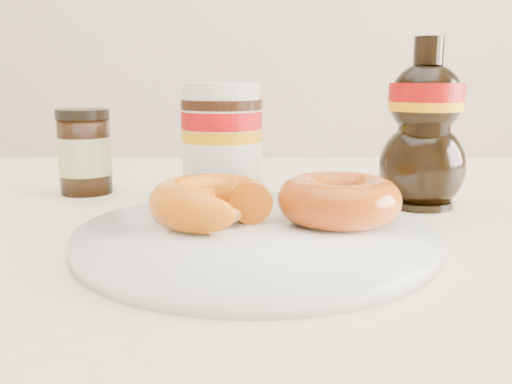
{
  "coord_description": "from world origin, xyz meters",
  "views": [
    {
      "loc": [
        0.03,
        -0.42,
        0.89
      ],
      "look_at": [
        0.03,
        0.09,
        0.79
      ],
      "focal_mm": 40.0,
      "sensor_mm": 36.0,
      "label": 1
    }
  ],
  "objects_px": {
    "syrup_bottle": "(424,124)",
    "nutella_jar": "(222,136)",
    "plate": "(255,237)",
    "donut_bitten": "(211,202)",
    "dark_jar": "(85,153)",
    "dining_table": "(229,309)",
    "donut_whole": "(339,199)"
  },
  "relations": [
    {
      "from": "donut_whole",
      "to": "dark_jar",
      "type": "xyz_separation_m",
      "value": [
        -0.28,
        0.19,
        0.02
      ]
    },
    {
      "from": "dining_table",
      "to": "nutella_jar",
      "type": "height_order",
      "value": "nutella_jar"
    },
    {
      "from": "plate",
      "to": "donut_bitten",
      "type": "xyz_separation_m",
      "value": [
        -0.04,
        0.02,
        0.03
      ]
    },
    {
      "from": "nutella_jar",
      "to": "plate",
      "type": "bearing_deg",
      "value": -78.15
    },
    {
      "from": "dining_table",
      "to": "donut_bitten",
      "type": "bearing_deg",
      "value": -103.24
    },
    {
      "from": "plate",
      "to": "dining_table",
      "type": "bearing_deg",
      "value": 112.54
    },
    {
      "from": "syrup_bottle",
      "to": "dining_table",
      "type": "bearing_deg",
      "value": -157.7
    },
    {
      "from": "donut_bitten",
      "to": "donut_whole",
      "type": "height_order",
      "value": "donut_whole"
    },
    {
      "from": "dining_table",
      "to": "donut_bitten",
      "type": "xyz_separation_m",
      "value": [
        -0.01,
        -0.05,
        0.12
      ]
    },
    {
      "from": "dining_table",
      "to": "syrup_bottle",
      "type": "bearing_deg",
      "value": 22.3
    },
    {
      "from": "plate",
      "to": "donut_whole",
      "type": "relative_size",
      "value": 2.77
    },
    {
      "from": "donut_bitten",
      "to": "dark_jar",
      "type": "relative_size",
      "value": 1.05
    },
    {
      "from": "donut_whole",
      "to": "syrup_bottle",
      "type": "distance_m",
      "value": 0.17
    },
    {
      "from": "dining_table",
      "to": "nutella_jar",
      "type": "xyz_separation_m",
      "value": [
        -0.01,
        0.13,
        0.15
      ]
    },
    {
      "from": "donut_whole",
      "to": "syrup_bottle",
      "type": "xyz_separation_m",
      "value": [
        0.1,
        0.12,
        0.05
      ]
    },
    {
      "from": "plate",
      "to": "nutella_jar",
      "type": "xyz_separation_m",
      "value": [
        -0.04,
        0.19,
        0.06
      ]
    },
    {
      "from": "donut_whole",
      "to": "syrup_bottle",
      "type": "bearing_deg",
      "value": 49.38
    },
    {
      "from": "plate",
      "to": "donut_bitten",
      "type": "relative_size",
      "value": 2.81
    },
    {
      "from": "donut_bitten",
      "to": "nutella_jar",
      "type": "bearing_deg",
      "value": 96.7
    },
    {
      "from": "plate",
      "to": "nutella_jar",
      "type": "relative_size",
      "value": 2.27
    },
    {
      "from": "nutella_jar",
      "to": "dark_jar",
      "type": "relative_size",
      "value": 1.31
    },
    {
      "from": "dining_table",
      "to": "syrup_bottle",
      "type": "distance_m",
      "value": 0.28
    },
    {
      "from": "donut_whole",
      "to": "dark_jar",
      "type": "height_order",
      "value": "dark_jar"
    },
    {
      "from": "dining_table",
      "to": "plate",
      "type": "distance_m",
      "value": 0.11
    },
    {
      "from": "donut_whole",
      "to": "dining_table",
      "type": "bearing_deg",
      "value": 159.16
    },
    {
      "from": "plate",
      "to": "syrup_bottle",
      "type": "bearing_deg",
      "value": 40.0
    },
    {
      "from": "donut_whole",
      "to": "nutella_jar",
      "type": "height_order",
      "value": "nutella_jar"
    },
    {
      "from": "syrup_bottle",
      "to": "nutella_jar",
      "type": "bearing_deg",
      "value": 167.72
    },
    {
      "from": "plate",
      "to": "donut_whole",
      "type": "distance_m",
      "value": 0.08
    },
    {
      "from": "donut_bitten",
      "to": "donut_whole",
      "type": "bearing_deg",
      "value": 10.14
    },
    {
      "from": "donut_bitten",
      "to": "dark_jar",
      "type": "bearing_deg",
      "value": 136.22
    },
    {
      "from": "plate",
      "to": "nutella_jar",
      "type": "bearing_deg",
      "value": 101.85
    }
  ]
}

